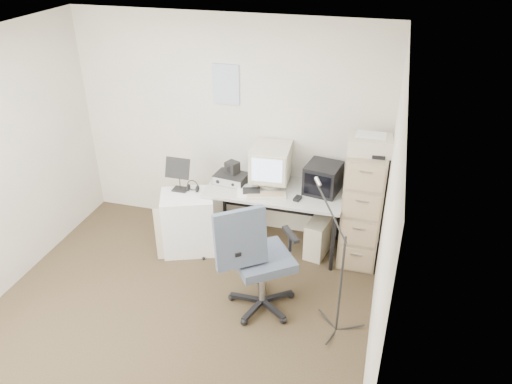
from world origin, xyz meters
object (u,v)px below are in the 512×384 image
(filing_cabinet, at_px, (363,206))
(side_cart, at_px, (188,222))
(desk, at_px, (275,217))
(office_chair, at_px, (262,257))

(filing_cabinet, distance_m, side_cart, 1.92)
(desk, xyz_separation_m, side_cart, (-0.91, -0.33, -0.02))
(office_chair, bearing_deg, side_cart, 109.07)
(filing_cabinet, relative_size, desk, 0.87)
(desk, relative_size, office_chair, 1.29)
(desk, distance_m, side_cart, 0.97)
(desk, height_order, side_cart, desk)
(filing_cabinet, relative_size, side_cart, 1.87)
(filing_cabinet, distance_m, office_chair, 1.35)
(desk, height_order, office_chair, office_chair)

